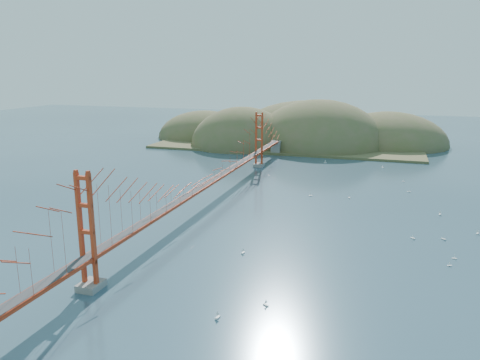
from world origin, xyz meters
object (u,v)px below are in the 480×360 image
(sailboat_1, at_px, (444,238))
(sailboat_0, at_px, (243,252))
(bridge, at_px, (207,160))
(sailboat_2, at_px, (413,238))

(sailboat_1, bearing_deg, sailboat_0, -152.04)
(sailboat_0, bearing_deg, bridge, 123.15)
(sailboat_1, height_order, sailboat_2, sailboat_1)
(bridge, relative_size, sailboat_2, 143.06)
(sailboat_0, height_order, sailboat_2, sailboat_0)
(sailboat_0, distance_m, sailboat_2, 21.73)
(sailboat_0, bearing_deg, sailboat_1, 27.96)
(sailboat_1, relative_size, sailboat_2, 1.02)
(bridge, xyz_separation_m, sailboat_0, (11.27, -17.26, -6.85))
(sailboat_0, xyz_separation_m, sailboat_2, (18.72, 11.02, -0.01))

